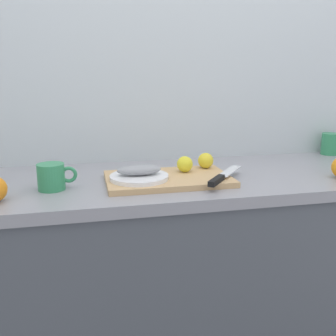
# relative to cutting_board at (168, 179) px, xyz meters

# --- Properties ---
(back_wall) EXTENTS (3.20, 0.05, 2.50)m
(back_wall) POSITION_rel_cutting_board_xyz_m (0.10, 0.39, 0.34)
(back_wall) COLOR silver
(back_wall) RESTS_ON ground_plane
(kitchen_counter) EXTENTS (2.00, 0.60, 0.90)m
(kitchen_counter) POSITION_rel_cutting_board_xyz_m (0.10, 0.07, -0.46)
(kitchen_counter) COLOR #4C5159
(kitchen_counter) RESTS_ON ground_plane
(cutting_board) EXTENTS (0.44, 0.27, 0.02)m
(cutting_board) POSITION_rel_cutting_board_xyz_m (0.00, 0.00, 0.00)
(cutting_board) COLOR tan
(cutting_board) RESTS_ON kitchen_counter
(white_plate) EXTENTS (0.20, 0.20, 0.01)m
(white_plate) POSITION_rel_cutting_board_xyz_m (-0.11, -0.02, 0.02)
(white_plate) COLOR white
(white_plate) RESTS_ON cutting_board
(fish_fillet) EXTENTS (0.15, 0.07, 0.04)m
(fish_fillet) POSITION_rel_cutting_board_xyz_m (-0.11, -0.02, 0.04)
(fish_fillet) COLOR gray
(fish_fillet) RESTS_ON white_plate
(chef_knife) EXTENTS (0.21, 0.24, 0.02)m
(chef_knife) POSITION_rel_cutting_board_xyz_m (0.17, -0.08, 0.02)
(chef_knife) COLOR silver
(chef_knife) RESTS_ON cutting_board
(lemon_0) EXTENTS (0.06, 0.06, 0.06)m
(lemon_0) POSITION_rel_cutting_board_xyz_m (0.17, 0.09, 0.04)
(lemon_0) COLOR yellow
(lemon_0) RESTS_ON cutting_board
(lemon_1) EXTENTS (0.06, 0.06, 0.06)m
(lemon_1) POSITION_rel_cutting_board_xyz_m (0.07, 0.05, 0.04)
(lemon_1) COLOR yellow
(lemon_1) RESTS_ON cutting_board
(coffee_mug_0) EXTENTS (0.12, 0.08, 0.10)m
(coffee_mug_0) POSITION_rel_cutting_board_xyz_m (0.88, 0.30, 0.04)
(coffee_mug_0) COLOR #338C59
(coffee_mug_0) RESTS_ON kitchen_counter
(coffee_mug_1) EXTENTS (0.13, 0.09, 0.09)m
(coffee_mug_1) POSITION_rel_cutting_board_xyz_m (-0.40, -0.01, 0.03)
(coffee_mug_1) COLOR #338C59
(coffee_mug_1) RESTS_ON kitchen_counter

